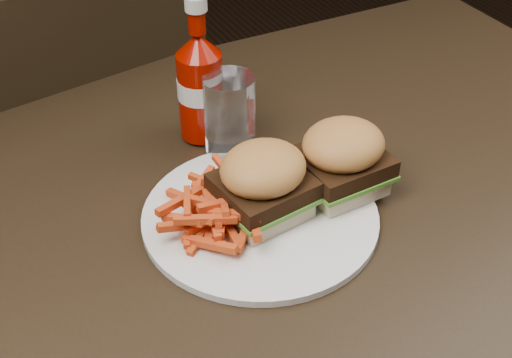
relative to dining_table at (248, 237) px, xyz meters
name	(u,v)px	position (x,y,z in m)	size (l,w,h in m)	color
dining_table	(248,237)	(0.00, 0.00, 0.00)	(1.20, 0.80, 0.04)	black
chair_far	(59,187)	(-0.11, 0.59, -0.30)	(0.44, 0.44, 0.04)	black
plate	(260,216)	(0.01, 0.00, 0.03)	(0.26, 0.26, 0.01)	white
sandwich_half_a	(263,205)	(0.02, 0.00, 0.04)	(0.08, 0.08, 0.02)	beige
sandwich_half_b	(340,180)	(0.12, 0.00, 0.04)	(0.08, 0.08, 0.02)	beige
fries_pile	(219,208)	(-0.03, 0.00, 0.05)	(0.10, 0.10, 0.04)	red
ketchup_bottle	(201,95)	(0.03, 0.18, 0.08)	(0.06, 0.06, 0.11)	#910A00
tumbler	(229,113)	(0.04, 0.13, 0.08)	(0.06, 0.06, 0.10)	white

